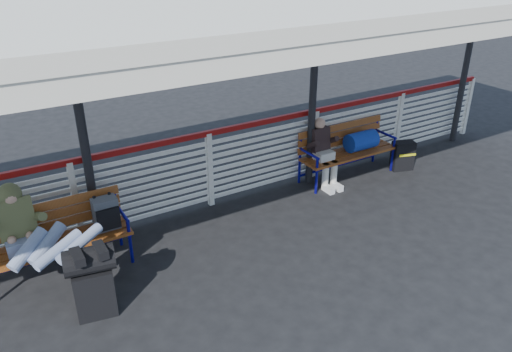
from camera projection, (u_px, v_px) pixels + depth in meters
ground at (277, 266)px, 6.43m from camera, size 60.00×60.00×0.00m
fence at (210, 166)px, 7.61m from camera, size 12.08×0.08×1.24m
canopy at (241, 12)px, 5.77m from camera, size 12.60×3.60×3.16m
luggage_stack at (93, 279)px, 5.42m from camera, size 0.57×0.39×0.88m
bench_left at (67, 228)px, 6.16m from camera, size 1.80×0.56×0.92m
bench_right at (353, 144)px, 8.62m from camera, size 1.80×0.56×0.92m
traveler_man at (43, 239)px, 5.68m from camera, size 0.94×1.64×0.77m
companion_person at (323, 152)px, 8.28m from camera, size 0.32×0.66×1.15m
suitcase_side at (402, 156)px, 8.95m from camera, size 0.43×0.33×0.53m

